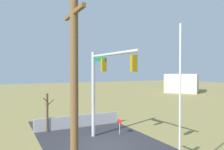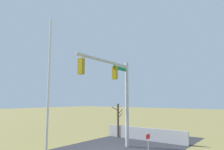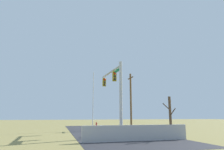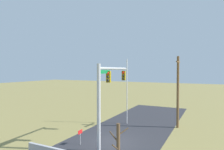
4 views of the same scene
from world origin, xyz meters
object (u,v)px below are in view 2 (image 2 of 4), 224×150
Objects in this scene: open_sign at (148,139)px; signal_mast at (117,87)px; flagpole at (48,98)px; bare_tree at (118,120)px.

signal_mast is at bearing 116.73° from open_sign.
flagpole is at bearing 172.68° from open_sign.
bare_tree is at bearing 34.21° from signal_mast.
bare_tree is at bearing 55.16° from open_sign.
signal_mast is 2.05× the size of bare_tree.
bare_tree is at bearing 19.99° from flagpole.
bare_tree is (4.55, 3.09, -2.91)m from signal_mast.
open_sign is (7.72, -0.99, -2.80)m from flagpole.
flagpole is at bearing -171.48° from signal_mast.
signal_mast is 5.46× the size of open_sign.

